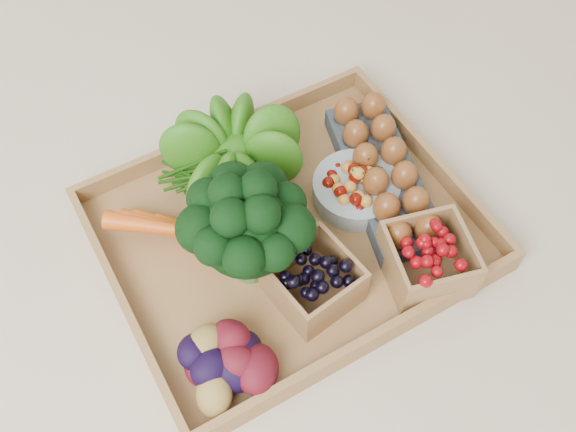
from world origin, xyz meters
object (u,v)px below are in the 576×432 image
tray (288,234)px  egg_carton (382,178)px  broccoli (248,243)px  cherry_bowl (356,190)px

tray → egg_carton: egg_carton is taller
broccoli → cherry_bowl: size_ratio=1.32×
tray → cherry_bowl: bearing=2.3°
tray → egg_carton: (0.18, 0.00, 0.03)m
cherry_bowl → egg_carton: bearing=-1.7°
tray → cherry_bowl: size_ratio=3.96×
broccoli → cherry_bowl: broccoli is taller
tray → egg_carton: bearing=1.2°
broccoli → tray: bearing=18.9°
broccoli → egg_carton: broccoli is taller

